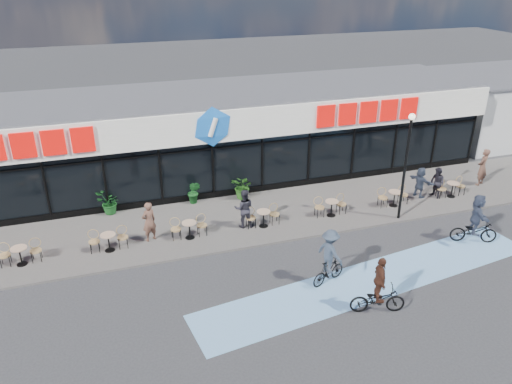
% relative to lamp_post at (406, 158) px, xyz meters
% --- Properties ---
extents(ground, '(120.00, 120.00, 0.00)m').
position_rel_lamp_post_xyz_m(ground, '(-7.45, -2.30, -3.02)').
color(ground, '#28282B').
rests_on(ground, ground).
extents(sidewalk, '(44.00, 5.00, 0.10)m').
position_rel_lamp_post_xyz_m(sidewalk, '(-7.45, 2.20, -2.97)').
color(sidewalk, '#4F4B46').
rests_on(sidewalk, ground).
extents(bike_lane, '(14.17, 4.13, 0.01)m').
position_rel_lamp_post_xyz_m(bike_lane, '(-3.45, -3.80, -3.01)').
color(bike_lane, '#6696C2').
rests_on(bike_lane, ground).
extents(building, '(30.60, 6.57, 4.75)m').
position_rel_lamp_post_xyz_m(building, '(-7.45, 7.63, -0.68)').
color(building, black).
rests_on(building, ground).
extents(neighbour_building, '(9.20, 7.20, 4.11)m').
position_rel_lamp_post_xyz_m(neighbour_building, '(13.05, 8.70, -0.95)').
color(neighbour_building, beige).
rests_on(neighbour_building, ground).
extents(lamp_post, '(0.28, 0.28, 4.88)m').
position_rel_lamp_post_xyz_m(lamp_post, '(0.00, 0.00, 0.00)').
color(lamp_post, black).
rests_on(lamp_post, sidewalk).
extents(bistro_set_1, '(1.54, 0.62, 0.90)m').
position_rel_lamp_post_xyz_m(bistro_set_1, '(-15.88, 1.24, -2.46)').
color(bistro_set_1, tan).
rests_on(bistro_set_1, sidewalk).
extents(bistro_set_2, '(1.54, 0.62, 0.90)m').
position_rel_lamp_post_xyz_m(bistro_set_2, '(-12.61, 1.24, -2.46)').
color(bistro_set_2, tan).
rests_on(bistro_set_2, sidewalk).
extents(bistro_set_3, '(1.54, 0.62, 0.90)m').
position_rel_lamp_post_xyz_m(bistro_set_3, '(-9.34, 1.24, -2.46)').
color(bistro_set_3, tan).
rests_on(bistro_set_3, sidewalk).
extents(bistro_set_4, '(1.54, 0.62, 0.90)m').
position_rel_lamp_post_xyz_m(bistro_set_4, '(-6.08, 1.24, -2.46)').
color(bistro_set_4, tan).
rests_on(bistro_set_4, sidewalk).
extents(bistro_set_5, '(1.54, 0.62, 0.90)m').
position_rel_lamp_post_xyz_m(bistro_set_5, '(-2.81, 1.24, -2.46)').
color(bistro_set_5, tan).
rests_on(bistro_set_5, sidewalk).
extents(bistro_set_6, '(1.54, 0.62, 0.90)m').
position_rel_lamp_post_xyz_m(bistro_set_6, '(0.46, 1.24, -2.46)').
color(bistro_set_6, tan).
rests_on(bistro_set_6, sidewalk).
extents(bistro_set_7, '(1.54, 0.62, 0.90)m').
position_rel_lamp_post_xyz_m(bistro_set_7, '(3.73, 1.24, -2.46)').
color(bistro_set_7, tan).
rests_on(bistro_set_7, sidewalk).
extents(potted_plant_left, '(1.32, 1.29, 1.11)m').
position_rel_lamp_post_xyz_m(potted_plant_left, '(-12.43, 4.44, -2.36)').
color(potted_plant_left, '#144919').
rests_on(potted_plant_left, sidewalk).
extents(potted_plant_mid, '(0.81, 0.79, 1.15)m').
position_rel_lamp_post_xyz_m(potted_plant_mid, '(-8.49, 4.36, -2.34)').
color(potted_plant_mid, '#144619').
rests_on(potted_plant_mid, sidewalk).
extents(potted_plant_right, '(1.41, 1.43, 1.20)m').
position_rel_lamp_post_xyz_m(potted_plant_right, '(-6.10, 4.15, -2.32)').
color(potted_plant_right, '#1F4B15').
rests_on(potted_plant_right, sidewalk).
extents(patron_left, '(0.75, 0.64, 1.74)m').
position_rel_lamp_post_xyz_m(patron_left, '(-10.94, 1.49, -2.05)').
color(patron_left, brown).
rests_on(patron_left, sidewalk).
extents(patron_right, '(0.99, 0.85, 1.76)m').
position_rel_lamp_post_xyz_m(patron_right, '(-6.88, 1.40, -2.04)').
color(patron_right, '#222129').
rests_on(patron_right, sidewalk).
extents(pedestrian_a, '(0.72, 0.85, 1.54)m').
position_rel_lamp_post_xyz_m(pedestrian_a, '(2.92, 1.33, -2.15)').
color(pedestrian_a, black).
rests_on(pedestrian_a, sidewalk).
extents(pedestrian_b, '(0.86, 1.49, 1.53)m').
position_rel_lamp_post_xyz_m(pedestrian_b, '(2.19, 1.67, -2.15)').
color(pedestrian_b, '#2D3646').
rests_on(pedestrian_b, sidewalk).
extents(pedestrian_c, '(0.85, 0.74, 1.95)m').
position_rel_lamp_post_xyz_m(pedestrian_c, '(6.06, 1.94, -1.94)').
color(pedestrian_c, brown).
rests_on(pedestrian_c, sidewalk).
extents(cyclist_a, '(1.60, 1.26, 2.16)m').
position_rel_lamp_post_xyz_m(cyclist_a, '(-5.13, -3.41, -2.00)').
color(cyclist_a, black).
rests_on(cyclist_a, ground).
extents(cyclist_b, '(2.00, 1.66, 2.16)m').
position_rel_lamp_post_xyz_m(cyclist_b, '(1.87, -2.64, -2.10)').
color(cyclist_b, black).
rests_on(cyclist_b, ground).
extents(cyclist_c, '(1.95, 1.12, 2.09)m').
position_rel_lamp_post_xyz_m(cyclist_c, '(-4.31, -5.44, -2.25)').
color(cyclist_c, black).
rests_on(cyclist_c, ground).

